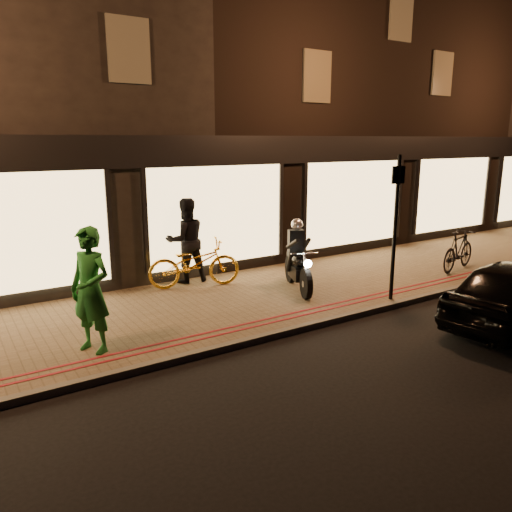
{
  "coord_description": "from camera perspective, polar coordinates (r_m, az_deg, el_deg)",
  "views": [
    {
      "loc": [
        -5.72,
        -6.68,
        3.41
      ],
      "look_at": [
        -0.39,
        1.62,
        1.1
      ],
      "focal_mm": 35.0,
      "sensor_mm": 36.0,
      "label": 1
    }
  ],
  "objects": [
    {
      "name": "red_kerb_lines",
      "position": [
        9.78,
        5.33,
        -6.51
      ],
      "size": [
        50.0,
        0.26,
        0.01
      ],
      "color": "maroon",
      "rests_on": "sidewalk"
    },
    {
      "name": "person_green",
      "position": [
        8.19,
        -18.38,
        -3.74
      ],
      "size": [
        0.79,
        0.87,
        2.0
      ],
      "primitive_type": "imported",
      "rotation": [
        0.0,
        0.0,
        -1.02
      ],
      "color": "#1E7129",
      "rests_on": "sidewalk"
    },
    {
      "name": "building_row",
      "position": [
        16.7,
        -13.17,
        15.72
      ],
      "size": [
        48.0,
        10.11,
        8.5
      ],
      "color": "black",
      "rests_on": "ground"
    },
    {
      "name": "ground",
      "position": [
        9.43,
        7.39,
        -8.13
      ],
      "size": [
        90.0,
        90.0,
        0.0
      ],
      "primitive_type": "plane",
      "color": "black",
      "rests_on": "ground"
    },
    {
      "name": "sign_post",
      "position": [
        10.58,
        15.66,
        3.93
      ],
      "size": [
        0.35,
        0.08,
        3.0
      ],
      "rotation": [
        0.0,
        0.0,
        0.0
      ],
      "color": "black",
      "rests_on": "sidewalk"
    },
    {
      "name": "sidewalk",
      "position": [
        10.92,
        0.63,
        -4.69
      ],
      "size": [
        50.0,
        4.0,
        0.12
      ],
      "primitive_type": "cube",
      "color": "brown",
      "rests_on": "ground"
    },
    {
      "name": "motorcycle",
      "position": [
        11.14,
        4.79,
        -0.76
      ],
      "size": [
        0.91,
        1.84,
        1.59
      ],
      "rotation": [
        0.0,
        0.0,
        -0.39
      ],
      "color": "black",
      "rests_on": "sidewalk"
    },
    {
      "name": "bicycle_dark",
      "position": [
        13.78,
        22.14,
        0.61
      ],
      "size": [
        1.8,
        0.88,
        1.04
      ],
      "primitive_type": "imported",
      "rotation": [
        0.0,
        0.0,
        1.81
      ],
      "color": "black",
      "rests_on": "sidewalk"
    },
    {
      "name": "bicycle_gold",
      "position": [
        11.4,
        -7.08,
        -0.85
      ],
      "size": [
        2.2,
        1.27,
        1.09
      ],
      "primitive_type": "imported",
      "rotation": [
        0.0,
        0.0,
        1.29
      ],
      "color": "gold",
      "rests_on": "sidewalk"
    },
    {
      "name": "person_dark",
      "position": [
        11.74,
        -8.01,
        1.76
      ],
      "size": [
        1.02,
        0.82,
        1.98
      ],
      "primitive_type": "imported",
      "rotation": [
        0.0,
        0.0,
        3.06
      ],
      "color": "black",
      "rests_on": "sidewalk"
    },
    {
      "name": "kerb_stone",
      "position": [
        9.44,
        7.2,
        -7.7
      ],
      "size": [
        50.0,
        0.14,
        0.12
      ],
      "primitive_type": "cube",
      "color": "#59544C",
      "rests_on": "ground"
    }
  ]
}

